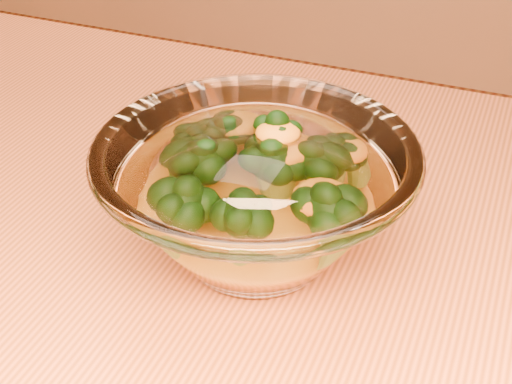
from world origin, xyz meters
TOP-DOWN VIEW (x-y plane):
  - glass_bowl at (-0.03, 0.07)m, footprint 0.22×0.22m
  - cheese_sauce at (-0.03, 0.07)m, footprint 0.12×0.12m
  - broccoli_heap at (-0.03, 0.08)m, footprint 0.14×0.13m

SIDE VIEW (x-z plane):
  - cheese_sauce at x=-0.03m, z-range 0.76..0.80m
  - glass_bowl at x=-0.03m, z-range 0.75..0.85m
  - broccoli_heap at x=-0.03m, z-range 0.78..0.85m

